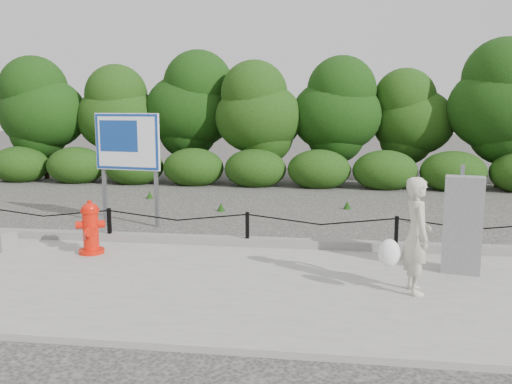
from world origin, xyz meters
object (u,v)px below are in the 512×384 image
at_px(utility_cabinet, 463,225).
at_px(advertising_sign, 127,147).
at_px(pedestrian, 415,237).
at_px(fire_hydrant, 91,228).

distance_m(utility_cabinet, advertising_sign, 6.73).
relative_size(pedestrian, utility_cabinet, 0.97).
bearing_deg(utility_cabinet, advertising_sign, 168.45).
distance_m(pedestrian, utility_cabinet, 1.29).
height_order(utility_cabinet, advertising_sign, advertising_sign).
bearing_deg(fire_hydrant, pedestrian, -35.46).
distance_m(pedestrian, advertising_sign, 6.51).
bearing_deg(advertising_sign, pedestrian, -26.25).
xyz_separation_m(pedestrian, utility_cabinet, (0.81, 1.00, -0.04)).
xyz_separation_m(fire_hydrant, utility_cabinet, (5.77, -0.21, 0.28)).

